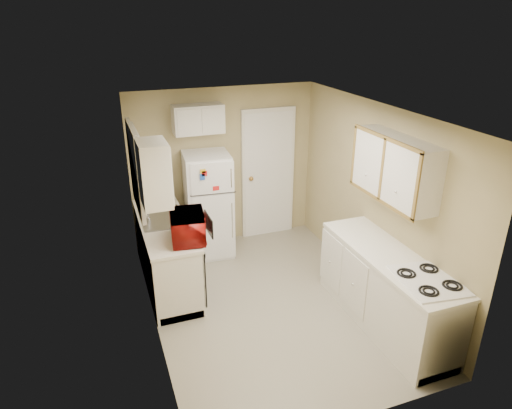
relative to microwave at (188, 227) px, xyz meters
name	(u,v)px	position (x,y,z in m)	size (l,w,h in m)	color
floor	(270,303)	(0.90, -0.35, -1.05)	(3.80, 3.80, 0.00)	#ABA692
ceiling	(272,113)	(0.90, -0.35, 1.35)	(3.80, 3.80, 0.00)	white
wall_left	(148,235)	(-0.50, -0.35, 0.15)	(3.80, 3.80, 0.00)	tan
wall_right	(375,200)	(2.30, -0.35, 0.15)	(3.80, 3.80, 0.00)	tan
wall_back	(224,167)	(0.90, 1.55, 0.15)	(2.80, 2.80, 0.00)	tan
wall_front	(360,310)	(0.90, -2.25, 0.15)	(2.80, 2.80, 0.00)	tan
left_counter	(167,254)	(-0.20, 0.55, -0.60)	(0.60, 1.80, 0.90)	silver
dishwasher	(199,269)	(0.09, -0.05, -0.56)	(0.03, 0.58, 0.72)	black
sink	(162,221)	(-0.20, 0.70, -0.19)	(0.54, 0.74, 0.16)	gray
microwave	(188,227)	(0.00, 0.00, 0.00)	(0.32, 0.57, 0.38)	#9D120D
soap_bottle	(151,196)	(-0.25, 1.27, -0.05)	(0.08, 0.08, 0.17)	white
window_blinds	(136,169)	(-0.46, 0.70, 0.55)	(0.10, 0.98, 1.08)	silver
upper_cabinet_left	(154,174)	(-0.35, -0.13, 0.75)	(0.30, 0.45, 0.70)	silver
refrigerator	(208,205)	(0.54, 1.20, -0.28)	(0.64, 0.62, 1.55)	white
cabinet_over_fridge	(198,119)	(0.50, 1.40, 0.95)	(0.70, 0.30, 0.40)	silver
interior_door	(268,174)	(1.60, 1.51, -0.03)	(0.86, 0.06, 2.08)	white
right_counter	(386,290)	(2.00, -1.15, -0.60)	(0.60, 2.00, 0.90)	silver
stove	(422,320)	(2.05, -1.72, -0.63)	(0.56, 0.69, 0.84)	white
upper_cabinet_right	(395,168)	(2.15, -0.85, 0.75)	(0.30, 1.20, 0.70)	silver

